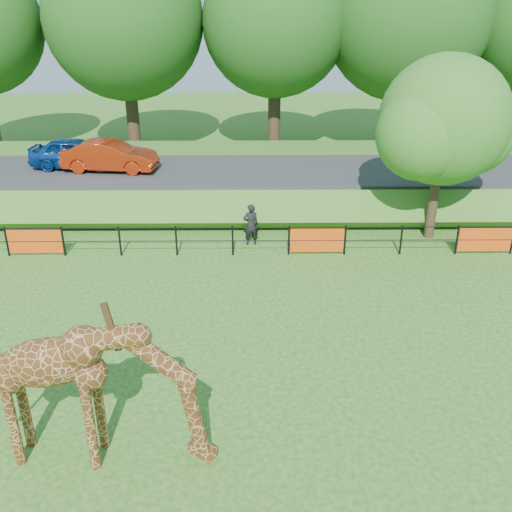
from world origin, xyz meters
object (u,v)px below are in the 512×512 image
object	(u,v)px
car_red	(110,156)
visitor	(251,224)
car_blue	(76,153)
tree_east	(446,125)
giraffe	(98,393)

from	to	relation	value
car_red	visitor	bearing A→B (deg)	-122.48
car_blue	car_red	size ratio (longest dim) A/B	0.98
tree_east	giraffe	bearing A→B (deg)	-130.88
car_blue	visitor	world-z (taller)	car_blue
visitor	giraffe	bearing A→B (deg)	65.70
giraffe	car_blue	xyz separation A→B (m)	(-4.84, 16.12, 0.51)
giraffe	tree_east	world-z (taller)	tree_east
car_blue	visitor	xyz separation A→B (m)	(7.77, -5.36, -1.31)
giraffe	car_blue	world-z (taller)	giraffe
giraffe	visitor	distance (m)	11.17
giraffe	visitor	world-z (taller)	giraffe
tree_east	car_red	bearing A→B (deg)	162.03
giraffe	visitor	xyz separation A→B (m)	(2.93, 10.75, -0.80)
car_red	tree_east	bearing A→B (deg)	-101.86
car_red	visitor	size ratio (longest dim) A/B	2.59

